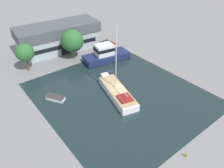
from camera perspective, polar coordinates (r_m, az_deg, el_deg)
ground_plane at (r=38.40m, az=1.98°, el=-2.63°), size 440.00×440.00×0.00m
water_canal at (r=38.39m, az=1.98°, el=-2.63°), size 25.80×28.41×0.01m
warehouse_building at (r=54.96m, az=-13.78°, el=11.88°), size 19.97×9.46×6.15m
quay_tree_near_building at (r=49.00m, az=-10.29°, el=11.03°), size 4.89×4.89×6.69m
quay_tree_by_water at (r=46.53m, az=-21.82°, el=7.62°), size 3.60×3.60×5.90m
parked_car at (r=54.71m, az=-1.60°, el=10.20°), size 4.58×2.08×1.78m
sailboat_moored at (r=37.63m, az=1.35°, el=-2.09°), size 5.42×11.50×12.07m
motor_cruiser at (r=48.52m, az=-1.67°, el=7.63°), size 10.76×5.69×3.86m
small_dinghy at (r=38.15m, az=-14.54°, el=-3.48°), size 2.94×3.55×0.70m
mooring_bollard at (r=29.99m, az=18.82°, el=-17.10°), size 0.22×0.22×0.71m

